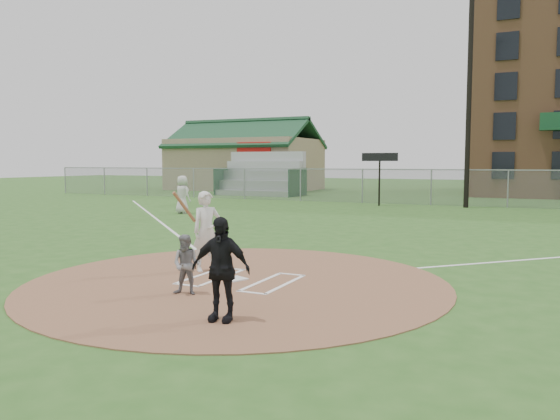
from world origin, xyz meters
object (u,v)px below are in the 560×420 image
at_px(home_plate, 235,279).
at_px(ondeck_player, 182,195).
at_px(umpire, 221,269).
at_px(batter_at_plate, 207,231).
at_px(catcher, 187,265).

xyz_separation_m(home_plate, ondeck_player, (-9.55, 11.66, 0.86)).
distance_m(home_plate, ondeck_player, 15.10).
height_order(umpire, batter_at_plate, batter_at_plate).
relative_size(ondeck_player, batter_at_plate, 1.00).
distance_m(umpire, ondeck_player, 17.88).
height_order(catcher, batter_at_plate, batter_at_plate).
relative_size(home_plate, umpire, 0.26).
distance_m(catcher, umpire, 1.82).
bearing_deg(home_plate, batter_at_plate, 152.52).
relative_size(catcher, batter_at_plate, 0.61).
distance_m(home_plate, batter_at_plate, 1.43).
xyz_separation_m(home_plate, catcher, (-0.16, -1.46, 0.53)).
bearing_deg(batter_at_plate, umpire, -54.03).
height_order(home_plate, umpire, umpire).
distance_m(home_plate, umpire, 2.98).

